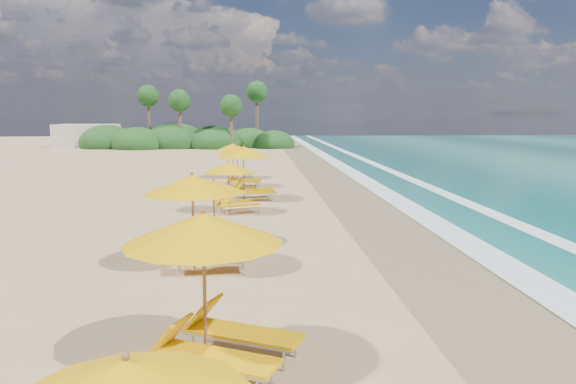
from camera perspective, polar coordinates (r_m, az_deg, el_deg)
The scene contains 12 objects.
ground at distance 20.01m, azimuth 0.00°, elevation -3.40°, with size 160.00×160.00×0.00m, color tan.
wet_sand at distance 20.64m, azimuth 11.17°, elevation -3.19°, with size 4.00×160.00×0.01m, color #897751.
surf_foam at distance 21.47m, azimuth 18.17°, elevation -2.94°, with size 4.00×160.00×0.01m.
station_1 at distance 8.68m, azimuth -7.78°, elevation -9.27°, with size 3.42×3.40×2.60m.
station_2 at distance 14.21m, azimuth -9.31°, elevation -2.41°, with size 2.94×2.75×2.59m.
station_3 at distance 16.92m, azimuth -7.40°, elevation -1.61°, with size 2.46×2.33×2.09m.
station_4 at distance 22.21m, azimuth -5.96°, elevation 0.90°, with size 2.82×2.80×2.16m.
station_5 at distance 25.49m, azimuth -4.29°, elevation 2.46°, with size 3.07×2.91×2.62m.
station_6 at distance 30.00m, azimuth -5.10°, elevation 3.04°, with size 2.70×2.54×2.35m.
station_7 at distance 34.18m, azimuth -5.61°, elevation 3.60°, with size 2.74×2.62×2.27m.
treeline at distance 65.73m, azimuth -11.16°, elevation 5.51°, with size 25.80×8.80×9.74m.
beach_building at distance 70.74m, azimuth -20.68°, elevation 5.65°, with size 7.00×5.00×2.80m, color beige.
Camera 1 is at (-1.18, -19.56, 4.08)m, focal length 33.27 mm.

